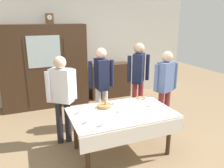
{
  "coord_description": "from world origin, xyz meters",
  "views": [
    {
      "loc": [
        -1.38,
        -3.21,
        2.17
      ],
      "look_at": [
        0.0,
        0.2,
        1.07
      ],
      "focal_mm": 35.91,
      "sensor_mm": 36.0,
      "label": 1
    }
  ],
  "objects_px": {
    "spoon_near_left": "(127,122)",
    "person_behind_table_right": "(138,74)",
    "tea_cup_far_right": "(79,112)",
    "person_behind_table_left": "(165,83)",
    "spoon_center": "(96,114)",
    "person_beside_shelf": "(101,80)",
    "spoon_near_right": "(116,115)",
    "pastry_plate": "(141,99)",
    "mantel_clock": "(49,19)",
    "dining_table": "(122,118)",
    "tea_cup_mid_right": "(102,125)",
    "bread_basket": "(104,106)",
    "bookshelf_low": "(110,80)",
    "book_stack": "(110,62)",
    "wall_cabinet": "(45,67)",
    "tea_cup_center": "(87,122)",
    "person_by_cabinet": "(62,92)",
    "tea_cup_near_right": "(151,105)",
    "tea_cup_near_left": "(121,111)",
    "tea_cup_mid_left": "(114,103)"
  },
  "relations": [
    {
      "from": "wall_cabinet",
      "to": "tea_cup_mid_left",
      "type": "height_order",
      "value": "wall_cabinet"
    },
    {
      "from": "tea_cup_near_left",
      "to": "pastry_plate",
      "type": "relative_size",
      "value": 0.46
    },
    {
      "from": "pastry_plate",
      "to": "spoon_center",
      "type": "height_order",
      "value": "pastry_plate"
    },
    {
      "from": "tea_cup_near_left",
      "to": "spoon_center",
      "type": "height_order",
      "value": "tea_cup_near_left"
    },
    {
      "from": "tea_cup_far_right",
      "to": "person_behind_table_left",
      "type": "relative_size",
      "value": 0.08
    },
    {
      "from": "bookshelf_low",
      "to": "spoon_near_left",
      "type": "height_order",
      "value": "bookshelf_low"
    },
    {
      "from": "tea_cup_mid_right",
      "to": "tea_cup_center",
      "type": "height_order",
      "value": "same"
    },
    {
      "from": "tea_cup_mid_left",
      "to": "wall_cabinet",
      "type": "bearing_deg",
      "value": 112.08
    },
    {
      "from": "pastry_plate",
      "to": "person_beside_shelf",
      "type": "distance_m",
      "value": 0.89
    },
    {
      "from": "pastry_plate",
      "to": "person_by_cabinet",
      "type": "bearing_deg",
      "value": 167.72
    },
    {
      "from": "person_behind_table_left",
      "to": "person_behind_table_right",
      "type": "bearing_deg",
      "value": 115.7
    },
    {
      "from": "dining_table",
      "to": "spoon_near_left",
      "type": "distance_m",
      "value": 0.35
    },
    {
      "from": "tea_cup_near_right",
      "to": "tea_cup_far_right",
      "type": "bearing_deg",
      "value": 172.28
    },
    {
      "from": "bookshelf_low",
      "to": "pastry_plate",
      "type": "relative_size",
      "value": 4.03
    },
    {
      "from": "spoon_near_right",
      "to": "person_by_cabinet",
      "type": "relative_size",
      "value": 0.08
    },
    {
      "from": "wall_cabinet",
      "to": "spoon_center",
      "type": "relative_size",
      "value": 17.18
    },
    {
      "from": "spoon_near_right",
      "to": "tea_cup_mid_left",
      "type": "bearing_deg",
      "value": 71.08
    },
    {
      "from": "wall_cabinet",
      "to": "tea_cup_center",
      "type": "height_order",
      "value": "wall_cabinet"
    },
    {
      "from": "tea_cup_mid_left",
      "to": "person_by_cabinet",
      "type": "distance_m",
      "value": 0.92
    },
    {
      "from": "person_behind_table_right",
      "to": "person_beside_shelf",
      "type": "height_order",
      "value": "person_behind_table_right"
    },
    {
      "from": "spoon_near_left",
      "to": "person_by_cabinet",
      "type": "distance_m",
      "value": 1.28
    },
    {
      "from": "tea_cup_mid_right",
      "to": "bread_basket",
      "type": "relative_size",
      "value": 0.54
    },
    {
      "from": "pastry_plate",
      "to": "person_beside_shelf",
      "type": "xyz_separation_m",
      "value": [
        -0.54,
        0.67,
        0.24
      ]
    },
    {
      "from": "tea_cup_near_left",
      "to": "dining_table",
      "type": "bearing_deg",
      "value": -42.88
    },
    {
      "from": "bookshelf_low",
      "to": "person_beside_shelf",
      "type": "distance_m",
      "value": 1.84
    },
    {
      "from": "spoon_center",
      "to": "person_beside_shelf",
      "type": "xyz_separation_m",
      "value": [
        0.44,
        0.98,
        0.25
      ]
    },
    {
      "from": "tea_cup_far_right",
      "to": "person_beside_shelf",
      "type": "height_order",
      "value": "person_beside_shelf"
    },
    {
      "from": "tea_cup_near_right",
      "to": "person_behind_table_left",
      "type": "height_order",
      "value": "person_behind_table_left"
    },
    {
      "from": "mantel_clock",
      "to": "person_behind_table_left",
      "type": "distance_m",
      "value": 3.03
    },
    {
      "from": "tea_cup_far_right",
      "to": "bread_basket",
      "type": "bearing_deg",
      "value": 11.56
    },
    {
      "from": "person_beside_shelf",
      "to": "tea_cup_center",
      "type": "bearing_deg",
      "value": -117.76
    },
    {
      "from": "tea_cup_mid_right",
      "to": "person_by_cabinet",
      "type": "xyz_separation_m",
      "value": [
        -0.36,
        1.02,
        0.2
      ]
    },
    {
      "from": "tea_cup_far_right",
      "to": "book_stack",
      "type": "bearing_deg",
      "value": 58.61
    },
    {
      "from": "mantel_clock",
      "to": "tea_cup_far_right",
      "type": "relative_size",
      "value": 1.85
    },
    {
      "from": "spoon_near_left",
      "to": "person_behind_table_right",
      "type": "height_order",
      "value": "person_behind_table_right"
    },
    {
      "from": "bookshelf_low",
      "to": "tea_cup_far_right",
      "type": "height_order",
      "value": "bookshelf_low"
    },
    {
      "from": "tea_cup_mid_right",
      "to": "tea_cup_center",
      "type": "relative_size",
      "value": 1.0
    },
    {
      "from": "book_stack",
      "to": "spoon_near_left",
      "type": "height_order",
      "value": "book_stack"
    },
    {
      "from": "tea_cup_mid_left",
      "to": "spoon_near_right",
      "type": "height_order",
      "value": "tea_cup_mid_left"
    },
    {
      "from": "mantel_clock",
      "to": "bread_basket",
      "type": "distance_m",
      "value": 2.73
    },
    {
      "from": "tea_cup_far_right",
      "to": "person_beside_shelf",
      "type": "relative_size",
      "value": 0.08
    },
    {
      "from": "spoon_near_left",
      "to": "person_behind_table_right",
      "type": "distance_m",
      "value": 1.77
    },
    {
      "from": "tea_cup_mid_left",
      "to": "tea_cup_far_right",
      "type": "distance_m",
      "value": 0.68
    },
    {
      "from": "tea_cup_mid_right",
      "to": "tea_cup_near_left",
      "type": "bearing_deg",
      "value": 38.2
    },
    {
      "from": "tea_cup_mid_left",
      "to": "person_behind_table_left",
      "type": "distance_m",
      "value": 1.19
    },
    {
      "from": "book_stack",
      "to": "spoon_center",
      "type": "distance_m",
      "value": 2.86
    },
    {
      "from": "spoon_center",
      "to": "spoon_near_right",
      "type": "distance_m",
      "value": 0.32
    },
    {
      "from": "book_stack",
      "to": "person_behind_table_right",
      "type": "distance_m",
      "value": 1.52
    },
    {
      "from": "tea_cup_far_right",
      "to": "pastry_plate",
      "type": "bearing_deg",
      "value": 8.91
    },
    {
      "from": "pastry_plate",
      "to": "spoon_near_left",
      "type": "relative_size",
      "value": 2.35
    }
  ]
}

